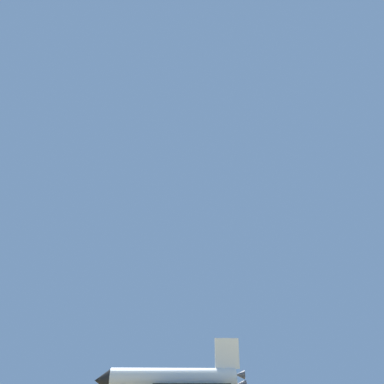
# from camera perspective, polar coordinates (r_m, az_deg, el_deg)

# --- Properties ---
(space_shuttle) EXTENTS (38.79, 26.68, 15.80)m
(space_shuttle) POSITION_cam_1_polar(r_m,az_deg,el_deg) (117.04, -2.83, -24.37)
(space_shuttle) COLOR white
(space_shuttle) RESTS_ON ground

